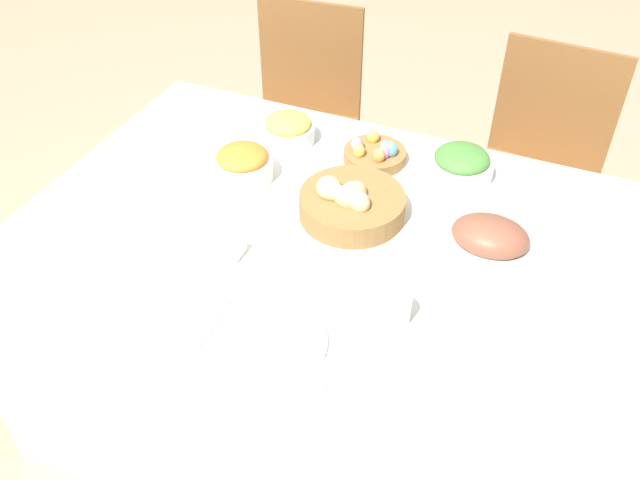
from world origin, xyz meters
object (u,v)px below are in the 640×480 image
chair_far_right (536,169)px  ham_platter (490,237)px  egg_basket (376,154)px  carrot_bowl (243,164)px  bread_basket (351,203)px  pineapple_bowl (288,129)px  fork (214,323)px  spoon (347,368)px  drinking_cup (396,308)px  chair_far_left (301,117)px  knife (334,364)px  green_salad_bowl (461,164)px  butter_dish (223,248)px  dinner_plate (272,342)px

chair_far_right → ham_platter: (-0.04, -0.78, 0.28)m
chair_far_right → egg_basket: size_ratio=5.00×
egg_basket → carrot_bowl: size_ratio=1.07×
bread_basket → pineapple_bowl: bearing=139.1°
ham_platter → fork: (-0.51, -0.51, -0.03)m
chair_far_right → spoon: (-0.23, -1.29, 0.26)m
bread_basket → drinking_cup: bearing=-53.3°
chair_far_left → egg_basket: (0.49, -0.54, 0.28)m
egg_basket → pineapple_bowl: (-0.29, -0.00, 0.01)m
bread_basket → chair_far_left: bearing=122.7°
fork → knife: 0.29m
green_salad_bowl → ham_platter: bearing=-61.8°
spoon → butter_dish: butter_dish is taller
carrot_bowl → butter_dish: 0.33m
egg_basket → pineapple_bowl: 0.29m
ham_platter → spoon: (-0.19, -0.51, -0.03)m
pineapple_bowl → fork: 0.78m
pineapple_bowl → fork: pineapple_bowl is taller
chair_far_right → fork: bearing=-108.4°
fork → drinking_cup: bearing=22.6°
ham_platter → carrot_bowl: 0.72m
fork → knife: same height
knife → spoon: 0.03m
ham_platter → butter_dish: bearing=-154.5°
bread_basket → green_salad_bowl: bread_basket is taller
chair_far_right → butter_dish: size_ratio=9.12×
chair_far_right → carrot_bowl: bearing=-130.2°
fork → spoon: same height
chair_far_right → bread_basket: chair_far_right is taller
bread_basket → drinking_cup: size_ratio=4.03×
ham_platter → knife: size_ratio=1.76×
ham_platter → egg_basket: bearing=148.1°
chair_far_left → spoon: 1.49m
carrot_bowl → fork: bearing=-68.5°
chair_far_left → butter_dish: 1.14m
spoon → butter_dish: bearing=155.2°
dinner_plate → fork: dinner_plate is taller
chair_far_left → pineapple_bowl: bearing=-74.3°
egg_basket → butter_dish: bearing=-111.7°
carrot_bowl → ham_platter: bearing=-1.5°
fork → butter_dish: 0.24m
pineapple_bowl → drinking_cup: bearing=-46.9°
carrot_bowl → pineapple_bowl: carrot_bowl is taller
fork → ham_platter: bearing=42.4°
ham_platter → knife: (-0.22, -0.51, -0.03)m
pineapple_bowl → bread_basket: bearing=-40.9°
green_salad_bowl → dinner_plate: size_ratio=0.76×
chair_far_right → fork: 1.43m
dinner_plate → butter_dish: bearing=138.3°
bread_basket → chair_far_right: bearing=63.2°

